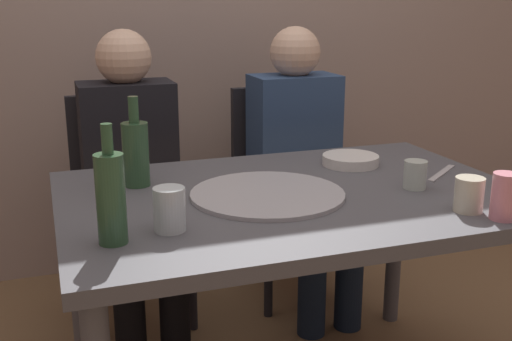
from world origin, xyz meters
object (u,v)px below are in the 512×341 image
dining_table (293,218)px  plate_stack (350,160)px  chair_left (129,192)px  guest_in_sweater (133,171)px  table_knife (442,173)px  wine_bottle (111,197)px  tumbler_near (469,195)px  soda_can (504,196)px  chair_right (288,176)px  tumbler_far (169,209)px  pizza_tray (267,194)px  guest_in_beanie (302,156)px  beer_bottle (136,152)px  wine_glass (415,175)px

dining_table → plate_stack: bearing=36.1°
plate_stack → chair_left: (-0.67, 0.64, -0.23)m
guest_in_sweater → chair_left: bearing=-90.0°
table_knife → plate_stack: bearing=-79.1°
dining_table → wine_bottle: wine_bottle is taller
tumbler_near → guest_in_sweater: bearing=126.1°
soda_can → chair_right: bearing=93.9°
dining_table → table_knife: table_knife is taller
tumbler_far → pizza_tray: bearing=29.2°
soda_can → table_knife: size_ratio=0.55×
wine_bottle → chair_left: wine_bottle is taller
guest_in_beanie → chair_right: bearing=-90.0°
tumbler_far → wine_bottle: bearing=-165.9°
chair_right → chair_left: bearing=0.0°
beer_bottle → wine_glass: bearing=-21.3°
plate_stack → chair_left: 0.95m
plate_stack → pizza_tray: bearing=-149.0°
tumbler_near → chair_right: (-0.04, 1.17, -0.26)m
soda_can → guest_in_sweater: size_ratio=0.10×
tumbler_near → soda_can: bearing=-61.2°
tumbler_far → table_knife: size_ratio=0.50×
tumbler_near → plate_stack: bearing=97.8°
wine_bottle → guest_in_sweater: 0.97m
soda_can → table_knife: (0.11, 0.41, -0.06)m
beer_bottle → guest_in_beanie: guest_in_beanie is taller
dining_table → soda_can: (0.42, -0.39, 0.14)m
pizza_tray → soda_can: soda_can is taller
tumbler_near → table_knife: (0.15, 0.33, -0.04)m
chair_left → tumbler_near: bearing=122.4°
pizza_tray → table_knife: bearing=3.0°
tumbler_far → wine_glass: tumbler_far is taller
guest_in_beanie → soda_can: bearing=94.5°
tumbler_far → guest_in_sweater: 0.91m
chair_right → pizza_tray: bearing=64.4°
wine_glass → plate_stack: bearing=100.1°
tumbler_near → soda_can: soda_can is taller
tumbler_near → chair_right: chair_right is taller
wine_bottle → soda_can: size_ratio=2.31×
soda_can → chair_left: size_ratio=0.14×
dining_table → chair_left: 0.94m
soda_can → guest_in_sweater: bearing=125.6°
wine_bottle → guest_in_beanie: bearing=46.8°
tumbler_near → tumbler_far: (-0.78, 0.12, 0.01)m
dining_table → guest_in_beanie: 0.78m
soda_can → table_knife: bearing=75.3°
beer_bottle → table_knife: beer_bottle is taller
chair_right → dining_table: bearing=68.8°
tumbler_far → guest_in_sweater: (0.04, 0.90, -0.14)m
pizza_tray → chair_left: chair_left is taller
guest_in_sweater → soda_can: bearing=125.6°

